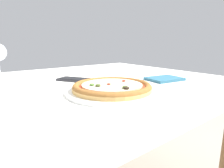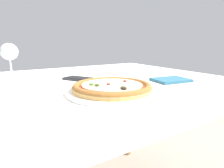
# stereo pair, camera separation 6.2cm
# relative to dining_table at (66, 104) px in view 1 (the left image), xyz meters

# --- Properties ---
(dining_table) EXTENTS (1.43, 1.03, 0.74)m
(dining_table) POSITION_rel_dining_table_xyz_m (0.00, 0.00, 0.00)
(dining_table) COLOR #997047
(dining_table) RESTS_ON ground_plane
(pizza_plate) EXTENTS (0.30, 0.30, 0.04)m
(pizza_plate) POSITION_rel_dining_table_xyz_m (0.07, -0.21, 0.10)
(pizza_plate) COLOR white
(pizza_plate) RESTS_ON dining_table
(cell_phone) EXTENTS (0.13, 0.16, 0.01)m
(cell_phone) POSITION_rel_dining_table_xyz_m (0.07, 0.05, 0.08)
(cell_phone) COLOR #232328
(cell_phone) RESTS_ON dining_table
(napkin_folded) EXTENTS (0.16, 0.13, 0.01)m
(napkin_folded) POSITION_rel_dining_table_xyz_m (0.39, -0.18, 0.09)
(napkin_folded) COLOR #2D607A
(napkin_folded) RESTS_ON dining_table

